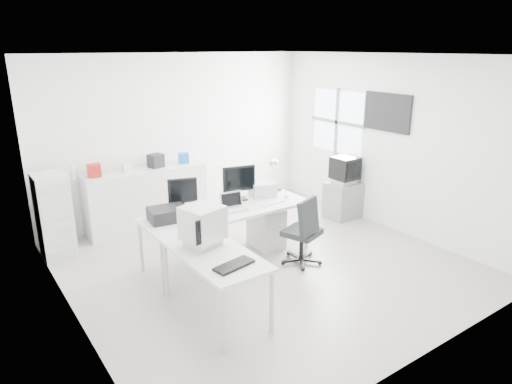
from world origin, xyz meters
TOP-DOWN VIEW (x-y plane):
  - floor at (0.00, 0.00)m, footprint 5.00×5.00m
  - ceiling at (0.00, 0.00)m, footprint 5.00×5.00m
  - back_wall at (0.00, 2.50)m, footprint 5.00×0.02m
  - left_wall at (-2.50, 0.00)m, footprint 0.02×5.00m
  - right_wall at (2.50, 0.00)m, footprint 0.02×5.00m
  - window at (2.48, 1.20)m, footprint 0.02×1.20m
  - wall_picture at (2.47, 0.10)m, footprint 0.04×0.90m
  - main_desk at (-0.32, 0.42)m, footprint 2.40×0.80m
  - side_desk at (-1.17, -0.68)m, footprint 0.70×1.40m
  - drawer_pedestal at (0.38, 0.47)m, footprint 0.40×0.50m
  - inkjet_printer at (-1.17, 0.52)m, footprint 0.51×0.42m
  - lcd_monitor_small at (-0.87, 0.67)m, footprint 0.44×0.33m
  - lcd_monitor_large at (0.03, 0.67)m, footprint 0.52×0.30m
  - laptop at (-0.27, 0.32)m, footprint 0.34×0.35m
  - white_keyboard at (0.33, 0.27)m, footprint 0.39×0.15m
  - white_mouse at (0.63, 0.32)m, footprint 0.07×0.07m
  - laser_printer at (0.43, 0.64)m, footprint 0.43×0.39m
  - desk_lamp at (0.78, 0.72)m, footprint 0.19×0.19m
  - crt_monitor at (-1.17, -0.43)m, footprint 0.51×0.51m
  - black_keyboard at (-1.17, -1.08)m, footprint 0.47×0.25m
  - office_chair at (0.45, -0.26)m, footprint 0.74×0.74m
  - tv_cabinet at (2.22, 0.69)m, footprint 0.58×0.47m
  - crt_tv at (2.22, 0.69)m, footprint 0.50×0.48m
  - sideboard at (-0.78, 2.24)m, footprint 2.00×0.50m
  - clutter_box_a at (-1.58, 2.24)m, footprint 0.22×0.20m
  - clutter_box_b at (-1.08, 2.24)m, footprint 0.14×0.12m
  - clutter_box_c at (-0.58, 2.24)m, footprint 0.26×0.24m
  - clutter_box_d at (-0.08, 2.24)m, footprint 0.21×0.20m
  - clutter_bottle at (-1.88, 2.28)m, footprint 0.07×0.07m
  - filing_cabinet at (-2.28, 1.93)m, footprint 0.43×0.51m

SIDE VIEW (x-z plane):
  - floor at x=0.00m, z-range -0.01..0.01m
  - drawer_pedestal at x=0.38m, z-range 0.00..0.60m
  - tv_cabinet at x=2.22m, z-range 0.00..0.63m
  - main_desk at x=-0.32m, z-range 0.00..0.75m
  - side_desk at x=-1.17m, z-range 0.00..0.75m
  - sideboard at x=-0.78m, z-range 0.00..1.00m
  - office_chair at x=0.45m, z-range 0.00..1.00m
  - filing_cabinet at x=-2.28m, z-range 0.00..1.22m
  - white_keyboard at x=0.33m, z-range 0.75..0.77m
  - black_keyboard at x=-1.17m, z-range 0.75..0.78m
  - white_mouse at x=0.63m, z-range 0.75..0.82m
  - inkjet_printer at x=-1.17m, z-range 0.75..0.92m
  - crt_tv at x=2.22m, z-range 0.63..1.08m
  - laser_printer at x=0.43m, z-range 0.75..0.96m
  - laptop at x=-0.27m, z-range 0.75..0.96m
  - desk_lamp at x=0.78m, z-range 0.75..1.23m
  - crt_monitor at x=-1.17m, z-range 0.75..1.24m
  - lcd_monitor_small at x=-0.87m, z-range 0.75..1.24m
  - lcd_monitor_large at x=0.03m, z-range 0.75..1.26m
  - clutter_box_b at x=-1.08m, z-range 1.00..1.12m
  - clutter_box_d at x=-0.08m, z-range 1.00..1.17m
  - clutter_box_a at x=-1.58m, z-range 1.00..1.19m
  - clutter_box_c at x=-0.58m, z-range 1.00..1.22m
  - clutter_bottle at x=-1.88m, z-range 1.00..1.22m
  - back_wall at x=0.00m, z-range 0.00..2.80m
  - left_wall at x=-2.50m, z-range 0.00..2.80m
  - right_wall at x=2.50m, z-range 0.00..2.80m
  - window at x=2.48m, z-range 1.05..2.15m
  - wall_picture at x=2.47m, z-range 1.60..2.20m
  - ceiling at x=0.00m, z-range 2.79..2.80m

